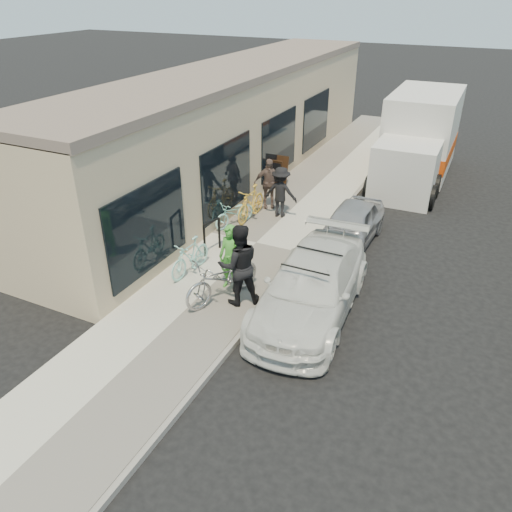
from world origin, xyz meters
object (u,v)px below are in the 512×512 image
(tandem_bike, at_px, (223,278))
(cruiser_bike_a, at_px, (190,257))
(cruiser_bike_c, at_px, (251,203))
(sandwich_board, at_px, (277,172))
(man_standing, at_px, (239,265))
(sedan_silver, at_px, (350,225))
(bike_rack, at_px, (212,233))
(bystander_b, at_px, (268,183))
(sedan_white, at_px, (312,287))
(cruiser_bike_b, at_px, (235,213))
(moving_truck, at_px, (418,142))
(woman_rider, at_px, (230,258))
(bystander_a, at_px, (281,192))

(tandem_bike, height_order, cruiser_bike_a, tandem_bike)
(tandem_bike, distance_m, cruiser_bike_c, 4.70)
(sandwich_board, distance_m, man_standing, 7.77)
(sedan_silver, xyz_separation_m, cruiser_bike_c, (-3.28, 0.04, 0.08))
(bike_rack, bearing_deg, bystander_b, 88.80)
(sedan_white, xyz_separation_m, bystander_b, (-3.36, 4.95, 0.29))
(cruiser_bike_a, xyz_separation_m, cruiser_bike_b, (-0.33, 3.08, -0.06))
(moving_truck, height_order, man_standing, moving_truck)
(cruiser_bike_b, relative_size, cruiser_bike_c, 0.89)
(woman_rider, distance_m, man_standing, 0.69)
(sedan_white, relative_size, sedan_silver, 1.42)
(woman_rider, bearing_deg, cruiser_bike_c, 114.02)
(sedan_silver, relative_size, cruiser_bike_c, 1.99)
(tandem_bike, height_order, woman_rider, woman_rider)
(woman_rider, distance_m, bystander_a, 4.57)
(sedan_white, bearing_deg, woman_rider, 178.04)
(sedan_white, distance_m, cruiser_bike_c, 5.21)
(bystander_b, bearing_deg, bystander_a, -67.79)
(bike_rack, bearing_deg, cruiser_bike_a, -87.27)
(sandwich_board, distance_m, woman_rider, 7.17)
(bike_rack, height_order, sedan_silver, sedan_silver)
(cruiser_bike_b, bearing_deg, tandem_bike, -46.74)
(bike_rack, xyz_separation_m, sedan_silver, (3.24, 2.49, -0.14))
(cruiser_bike_b, xyz_separation_m, bystander_b, (0.35, 1.75, 0.43))
(sedan_white, bearing_deg, bystander_b, 120.31)
(bystander_b, bearing_deg, cruiser_bike_b, -131.99)
(man_standing, bearing_deg, tandem_bike, -31.73)
(tandem_bike, bearing_deg, woman_rider, 118.94)
(moving_truck, distance_m, tandem_bike, 11.51)
(man_standing, bearing_deg, sedan_white, 160.05)
(sandwich_board, xyz_separation_m, bystander_b, (0.53, -1.91, 0.28))
(tandem_bike, xyz_separation_m, cruiser_bike_a, (-1.37, 0.71, -0.09))
(bike_rack, xyz_separation_m, cruiser_bike_a, (0.06, -1.22, -0.11))
(bystander_a, height_order, bystander_b, bystander_b)
(cruiser_bike_a, bearing_deg, cruiser_bike_b, 100.85)
(bystander_b, bearing_deg, sedan_white, -86.66)
(moving_truck, bearing_deg, cruiser_bike_a, -110.82)
(woman_rider, distance_m, cruiser_bike_b, 3.68)
(bystander_b, bearing_deg, cruiser_bike_c, -126.95)
(cruiser_bike_a, bearing_deg, bystander_b, 94.55)
(sedan_silver, height_order, cruiser_bike_a, sedan_silver)
(sedan_white, bearing_deg, sedan_silver, 89.11)
(moving_truck, relative_size, cruiser_bike_a, 4.16)
(sandwich_board, bearing_deg, bike_rack, -85.40)
(sandwich_board, relative_size, man_standing, 0.54)
(sedan_silver, xyz_separation_m, cruiser_bike_a, (-3.18, -3.72, 0.03))
(sandwich_board, relative_size, moving_truck, 0.17)
(moving_truck, distance_m, bystander_a, 6.94)
(sedan_silver, bearing_deg, bike_rack, -141.50)
(sedan_white, bearing_deg, bike_rack, 154.80)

